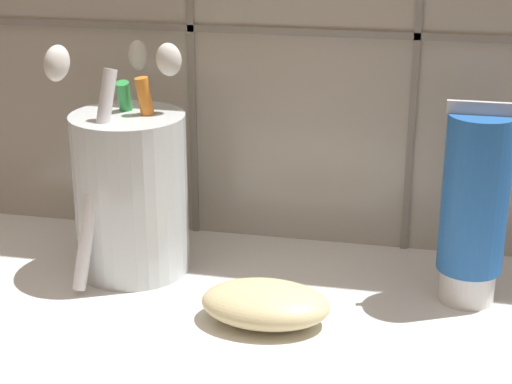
# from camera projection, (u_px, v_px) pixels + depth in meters

# --- Properties ---
(sink_counter) EXTENTS (0.64, 0.28, 0.02)m
(sink_counter) POSITION_uv_depth(u_px,v_px,m) (365.00, 351.00, 0.52)
(sink_counter) COLOR white
(sink_counter) RESTS_ON ground
(toothbrush_cup) EXTENTS (0.08, 0.12, 0.17)m
(toothbrush_cup) POSITION_uv_depth(u_px,v_px,m) (131.00, 190.00, 0.59)
(toothbrush_cup) COLOR silver
(toothbrush_cup) RESTS_ON sink_counter
(toothpaste_tube) EXTENTS (0.04, 0.04, 0.13)m
(toothpaste_tube) POSITION_uv_depth(u_px,v_px,m) (474.00, 206.00, 0.54)
(toothpaste_tube) COLOR white
(toothpaste_tube) RESTS_ON sink_counter
(soap_bar) EXTENTS (0.08, 0.05, 0.02)m
(soap_bar) POSITION_uv_depth(u_px,v_px,m) (265.00, 304.00, 0.53)
(soap_bar) COLOR beige
(soap_bar) RESTS_ON sink_counter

